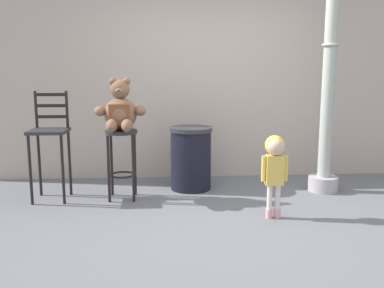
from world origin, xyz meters
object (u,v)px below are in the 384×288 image
bar_stool_with_teddy (122,151)px  child_walking (275,159)px  lamppost (328,91)px  bar_chair_empty (50,138)px  trash_bin (191,158)px  teddy_bear (120,112)px

bar_stool_with_teddy → child_walking: (1.56, -0.76, 0.05)m
bar_stool_with_teddy → lamppost: bearing=3.4°
child_walking → bar_chair_empty: size_ratio=0.68×
lamppost → bar_chair_empty: size_ratio=2.47×
lamppost → trash_bin: bearing=172.8°
child_walking → bar_stool_with_teddy: bearing=-167.4°
bar_chair_empty → lamppost: bearing=2.0°
bar_stool_with_teddy → trash_bin: 0.90m
child_walking → lamppost: lamppost is taller
teddy_bear → child_walking: (1.56, -0.73, -0.40)m
bar_stool_with_teddy → trash_bin: bar_stool_with_teddy is taller
child_walking → trash_bin: child_walking is taller
child_walking → trash_bin: (-0.75, 1.11, -0.22)m
trash_bin → bar_chair_empty: (-1.61, -0.31, 0.32)m
bar_stool_with_teddy → child_walking: bearing=-26.1°
teddy_bear → child_walking: teddy_bear is taller
lamppost → bar_chair_empty: lamppost is taller
teddy_bear → bar_chair_empty: size_ratio=0.47×
teddy_bear → child_walking: 1.77m
bar_stool_with_teddy → teddy_bear: 0.45m
trash_bin → lamppost: bearing=-7.2°
teddy_bear → bar_chair_empty: 0.86m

